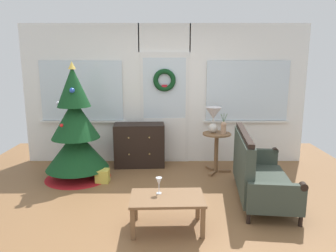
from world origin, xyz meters
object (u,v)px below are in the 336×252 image
Objects in this scene: dresser_cabinet at (140,145)px; side_table at (218,145)px; christmas_tree at (77,135)px; coffee_table at (168,201)px; table_lamp at (215,116)px; gift_box at (104,176)px; settee_sofa at (258,173)px; wine_glass at (160,182)px; flower_vase at (225,127)px.

dresser_cabinet is 1.33× the size of side_table.
christmas_tree is 2.21× the size of coffee_table.
gift_box is at bearing -164.29° from table_lamp.
settee_sofa is at bearing -39.73° from dresser_cabinet.
settee_sofa reaches higher than side_table.
christmas_tree is 9.70× the size of wine_glass.
settee_sofa is 2.35× the size of side_table.
flower_vase is 2.12m from coffee_table.
gift_box is (-2.27, 0.62, -0.27)m from settee_sofa.
wine_glass is (0.42, -2.17, 0.14)m from dresser_cabinet.
wine_glass is at bearing -48.09° from christmas_tree.
gift_box is (-1.97, -0.41, -0.71)m from flower_vase.
settee_sofa is at bearing -70.02° from side_table.
settee_sofa is at bearing -73.95° from flower_vase.
side_table is at bearing 62.66° from wine_glass.
settee_sofa is 3.70× the size of table_lamp.
settee_sofa is 1.52m from wine_glass.
dresser_cabinet is 1.45m from table_lamp.
table_lamp is (-0.06, 0.04, 0.49)m from side_table.
table_lamp is at bearing 7.77° from christmas_tree.
dresser_cabinet is (0.96, 0.63, -0.34)m from christmas_tree.
settee_sofa is at bearing -15.33° from gift_box.
table_lamp is 2.09m from wine_glass.
christmas_tree is 1.20m from dresser_cabinet.
christmas_tree reaches higher than wine_glass.
dresser_cabinet reaches higher than coffee_table.
coffee_table is at bearing -54.18° from gift_box.
gift_box is at bearing 164.67° from settee_sofa.
christmas_tree is 2.29m from table_lamp.
coffee_table is (-1.23, -0.81, -0.04)m from settee_sofa.
side_table reaches higher than gift_box.
flower_vase is at bearing -30.96° from side_table.
dresser_cabinet is 2.27m from settee_sofa.
table_lamp reaches higher than side_table.
table_lamp is at bearing 147.99° from flower_vase.
wine_glass is 0.93× the size of gift_box.
side_table is at bearing 109.98° from settee_sofa.
side_table is 1.58× the size of table_lamp.
dresser_cabinet is 1.02m from gift_box.
christmas_tree is at bearing -146.92° from dresser_cabinet.
dresser_cabinet is at bearing 57.92° from gift_box.
settee_sofa is at bearing -68.01° from table_lamp.
wine_glass is (-0.10, 0.09, 0.20)m from coffee_table.
coffee_table is at bearing -44.36° from wine_glass.
flower_vase is at bearing 63.02° from coffee_table.
christmas_tree reaches higher than dresser_cabinet.
gift_box is (-1.81, -0.51, -0.87)m from table_lamp.
table_lamp is (2.25, 0.31, 0.25)m from christmas_tree.
dresser_cabinet is 1.08× the size of coffee_table.
table_lamp reaches higher than coffee_table.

